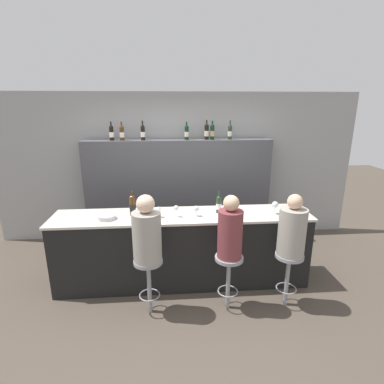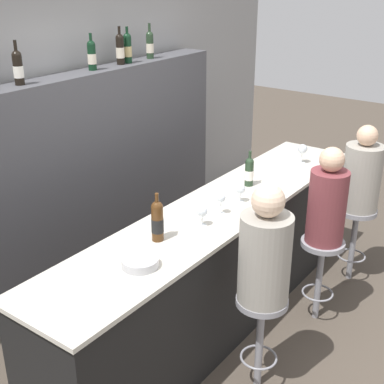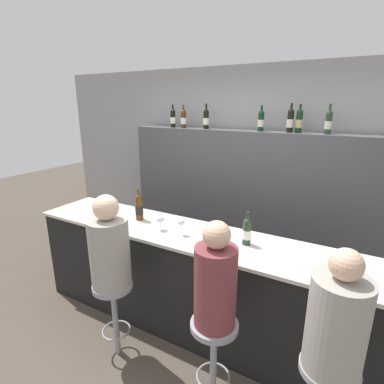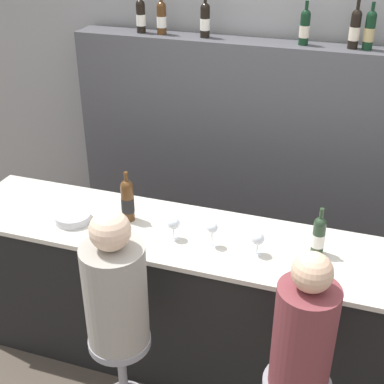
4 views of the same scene
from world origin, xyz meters
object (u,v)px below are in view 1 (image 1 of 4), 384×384
Objects in this scene: wine_bottle_backbar_1 at (122,133)px; guest_seated_right at (292,230)px; wine_glass_0 at (158,210)px; wine_glass_2 at (196,209)px; bar_stool_middle at (229,269)px; guest_seated_middle at (230,231)px; wine_bottle_backbar_5 at (212,132)px; bar_stool_right at (288,266)px; wine_bottle_backbar_2 at (143,132)px; wine_bottle_backbar_6 at (230,132)px; wine_glass_3 at (275,205)px; metal_bowl at (107,217)px; wine_bottle_counter_0 at (132,205)px; wine_bottle_backbar_3 at (187,132)px; wine_bottle_counter_1 at (219,204)px; guest_seated_left at (147,233)px; wine_bottle_backbar_0 at (111,133)px; bar_stool_left at (149,272)px; wine_bottle_backbar_4 at (207,132)px; wine_glass_1 at (176,208)px.

wine_bottle_backbar_1 is 3.08m from guest_seated_right.
wine_glass_0 is at bearing 160.59° from guest_seated_right.
wine_bottle_backbar_1 is 2.16× the size of wine_glass_0.
guest_seated_right is (1.06, -0.55, -0.09)m from wine_glass_2.
wine_bottle_backbar_1 is at bearing 125.76° from bar_stool_middle.
guest_seated_middle is (1.43, -1.99, -0.92)m from wine_bottle_backbar_1.
bar_stool_right is (0.66, -1.99, -1.42)m from wine_bottle_backbar_5.
wine_bottle_backbar_2 is 1.01× the size of wine_bottle_backbar_6.
wine_glass_3 is at bearing 37.64° from guest_seated_middle.
wine_glass_3 is 0.81m from bar_stool_right.
metal_bowl is 2.26m from guest_seated_right.
wine_glass_2 is (0.82, -0.11, -0.04)m from wine_bottle_counter_0.
guest_seated_middle is (0.36, -1.99, -0.92)m from wine_bottle_backbar_3.
wine_bottle_counter_1 is at bearing -106.35° from wine_bottle_backbar_6.
bar_stool_middle is at bearing 0.00° from guest_seated_left.
wine_bottle_backbar_1 is at bearing 0.00° from wine_bottle_backbar_0.
guest_seated_right is (0.66, -1.99, -0.94)m from wine_bottle_backbar_5.
wine_bottle_counter_0 is 1.14m from wine_bottle_counter_1.
wine_bottle_backbar_3 is 0.43m from wine_bottle_backbar_5.
wine_bottle_backbar_5 reaches higher than wine_glass_3.
wine_bottle_backbar_1 is at bearing 125.76° from guest_seated_middle.
guest_seated_middle is at bearing -54.24° from wine_bottle_backbar_1.
wine_bottle_counter_1 is 0.81m from wine_glass_0.
wine_bottle_counter_0 reaches higher than wine_glass_3.
wine_bottle_counter_1 is 2.11m from wine_bottle_backbar_1.
metal_bowl reaches higher than bar_stool_left.
bar_stool_right is (1.09, -1.99, -1.41)m from wine_bottle_backbar_3.
bar_stool_right is at bearing -19.41° from wine_glass_0.
guest_seated_middle is 1.01× the size of guest_seated_right.
metal_bowl is 0.32× the size of bar_stool_right.
bar_stool_left is (0.49, -1.99, -1.41)m from wine_bottle_backbar_1.
wine_bottle_backbar_4 is at bearing 90.80° from bar_stool_middle.
wine_glass_3 reaches higher than metal_bowl.
wine_bottle_counter_0 is 0.83m from wine_glass_2.
wine_bottle_backbar_2 reaches higher than wine_glass_3.
guest_seated_left is at bearing -161.63° from wine_glass_3.
wine_bottle_backbar_6 reaches higher than wine_bottle_counter_1.
wine_glass_2 is 0.20× the size of bar_stool_right.
wine_glass_2 is (-0.31, -0.11, -0.02)m from wine_bottle_counter_1.
guest_seated_right is (1.88, -0.66, -0.13)m from wine_bottle_counter_0.
wine_bottle_counter_0 is 1.04× the size of wine_bottle_backbar_5.
wine_bottle_backbar_1 is at bearing -180.00° from wine_bottle_backbar_2.
wine_bottle_backbar_5 is (0.43, 0.00, 0.01)m from wine_bottle_backbar_3.
wine_bottle_backbar_3 is at bearing 0.00° from wine_bottle_backbar_1.
guest_seated_right is at bearing -22.47° from wine_glass_1.
metal_bowl is (-0.38, -1.45, -0.92)m from wine_bottle_backbar_2.
wine_bottle_backbar_6 reaches higher than wine_bottle_counter_0.
wine_bottle_backbar_4 is (1.57, 0.00, 0.01)m from wine_bottle_backbar_0.
bar_stool_middle is (1.60, -1.99, -1.41)m from wine_bottle_backbar_0.
wine_bottle_backbar_6 is at bearing 0.00° from wine_bottle_backbar_4.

